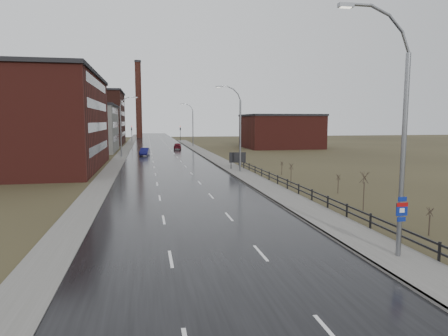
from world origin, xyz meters
name	(u,v)px	position (x,y,z in m)	size (l,w,h in m)	color
ground	(234,290)	(0.00, 0.00, 0.00)	(320.00, 320.00, 0.00)	#2D2819
road	(165,157)	(0.00, 60.00, 0.03)	(14.00, 300.00, 0.06)	black
sidewalk_right	(240,173)	(8.60, 35.00, 0.09)	(3.20, 180.00, 0.18)	#595651
curb_right	(229,173)	(7.08, 35.00, 0.09)	(0.16, 180.00, 0.18)	slate
sidewalk_left	(120,158)	(-8.20, 60.00, 0.06)	(2.40, 260.00, 0.12)	#595651
warehouse_near	(16,121)	(-20.99, 45.00, 6.76)	(22.44, 28.56, 13.50)	#471914
warehouse_mid	(79,128)	(-17.99, 78.00, 5.26)	(16.32, 20.40, 10.50)	slate
warehouse_far	(77,118)	(-22.99, 108.00, 7.76)	(26.52, 24.48, 15.50)	#331611
building_right	(281,131)	(30.30, 82.00, 4.26)	(18.36, 16.32, 8.50)	#471914
smokestack	(139,99)	(-6.00, 150.00, 15.50)	(2.70, 2.70, 30.70)	#331611
streetlight_main	(398,137)	(8.47, 2.00, 6.06)	(3.91, 0.29, 12.11)	slate
streetlight_right_mid	(238,129)	(8.50, 36.00, 5.84)	(3.36, 0.28, 11.35)	slate
streetlight_left	(122,126)	(-7.70, 62.00, 5.84)	(3.36, 0.28, 11.35)	slate
streetlight_right_far	(192,125)	(8.50, 90.00, 5.84)	(3.36, 0.28, 11.35)	slate
guardrail	(302,189)	(10.30, 18.31, 0.71)	(0.10, 53.05, 1.10)	black
shrub_b	(430,221)	(13.14, 5.31, 0.90)	(0.41, 0.43, 1.70)	#382D23
shrub_c	(364,190)	(12.83, 12.17, 1.60)	(0.70, 0.74, 3.00)	#382D23
shrub_d	(338,183)	(14.38, 19.34, 0.96)	(0.44, 0.46, 1.82)	#382D23
shrub_e	(291,173)	(11.92, 25.32, 1.23)	(0.55, 0.58, 2.31)	#382D23
shrub_f	(282,168)	(13.60, 33.09, 0.90)	(0.41, 0.43, 1.70)	#382D23
billboard	(237,158)	(9.10, 38.87, 1.69)	(2.37, 0.17, 2.49)	black
traffic_light_left	(132,128)	(-8.00, 120.00, 4.60)	(0.58, 2.73, 5.30)	black
traffic_light_right	(180,128)	(8.00, 120.00, 4.60)	(0.58, 2.73, 5.30)	black
car_near	(145,152)	(-3.71, 64.80, 0.75)	(1.59, 4.55, 1.50)	#0D0D44
car_far	(178,146)	(4.04, 81.51, 0.77)	(1.82, 4.54, 1.55)	#4D0C16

